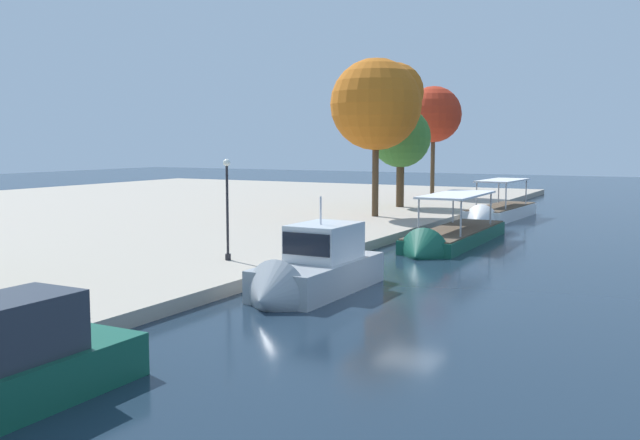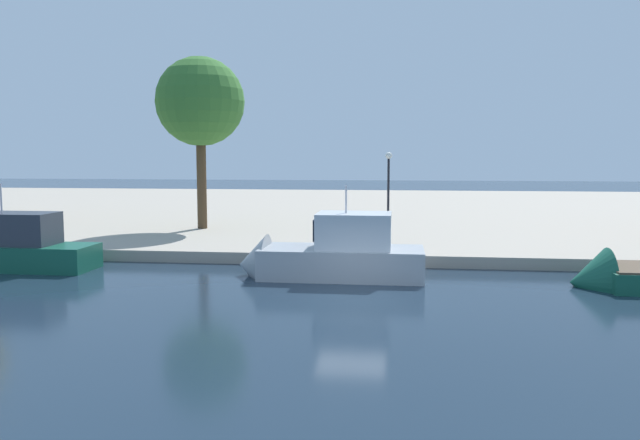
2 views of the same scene
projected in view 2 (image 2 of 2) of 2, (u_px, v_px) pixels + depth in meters
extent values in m
plane|color=#192838|center=(352.00, 298.00, 22.28)|extent=(220.00, 220.00, 0.00)
cube|color=#A39989|center=(378.00, 210.00, 55.68)|extent=(120.00, 55.00, 0.55)
cube|color=#14513D|center=(0.00, 261.00, 28.00)|extent=(8.69, 2.39, 1.50)
cube|color=#2D333D|center=(12.00, 229.00, 27.77)|extent=(3.91, 1.90, 1.44)
cylinder|color=silver|center=(1.00, 198.00, 27.69)|extent=(0.08, 0.08, 1.29)
cube|color=#9EA3A8|center=(342.00, 267.00, 25.99)|extent=(6.82, 2.82, 1.59)
cone|color=#9EA3A8|center=(253.00, 265.00, 26.46)|extent=(1.21, 2.66, 2.65)
cube|color=silver|center=(354.00, 231.00, 25.77)|extent=(3.07, 2.25, 1.47)
cube|color=black|center=(326.00, 228.00, 25.91)|extent=(0.83, 2.10, 0.88)
cylinder|color=silver|center=(346.00, 199.00, 25.67)|extent=(0.08, 0.08, 1.14)
cone|color=#14513D|center=(588.00, 283.00, 24.10)|extent=(1.44, 2.78, 2.76)
cylinder|color=black|center=(388.00, 202.00, 31.29)|extent=(0.12, 0.12, 4.41)
sphere|color=white|center=(389.00, 155.00, 31.05)|extent=(0.33, 0.33, 0.33)
cylinder|color=black|center=(388.00, 243.00, 31.50)|extent=(0.26, 0.26, 0.30)
cylinder|color=#4C3823|center=(202.00, 182.00, 38.70)|extent=(0.60, 0.60, 5.84)
sphere|color=#38702D|center=(200.00, 101.00, 38.19)|extent=(5.48, 5.48, 5.48)
sphere|color=#38702D|center=(189.00, 93.00, 39.04)|extent=(3.15, 3.15, 3.15)
sphere|color=#38702D|center=(212.00, 113.00, 38.80)|extent=(3.01, 3.01, 3.01)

